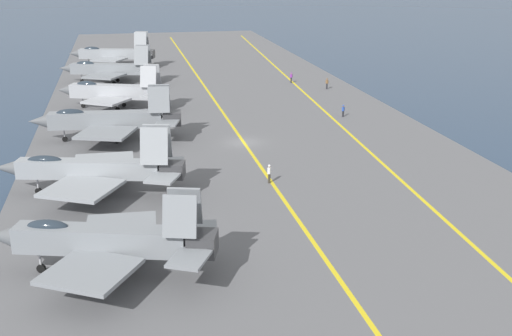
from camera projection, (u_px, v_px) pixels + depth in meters
ground_plane at (244, 146)px, 73.77m from camera, size 2000.00×2000.00×0.00m
carrier_deck at (244, 144)px, 73.71m from camera, size 226.86×47.79×0.40m
deck_stripe_foul_line at (352, 136)px, 76.22m from camera, size 203.87×11.92×0.01m
deck_stripe_centerline at (244, 142)px, 73.64m from camera, size 204.17×0.36×0.01m
parked_jet_third at (105, 240)px, 42.22m from camera, size 12.37×15.64×6.18m
parked_jet_fourth at (94, 169)px, 56.66m from camera, size 13.33×17.08×6.47m
parked_jet_fifth at (109, 120)px, 73.62m from camera, size 13.93×17.38×6.35m
parked_jet_sixth at (114, 92)px, 88.93m from camera, size 12.11×15.91×6.28m
parked_jet_seventh at (110, 69)px, 107.07m from camera, size 12.95×16.75×6.40m
parked_jet_eighth at (113, 54)px, 122.33m from camera, size 11.95×16.59×6.78m
crew_purple_vest at (291, 77)px, 107.79m from camera, size 0.44×0.46×1.77m
crew_brown_vest at (327, 83)px, 102.70m from camera, size 0.46×0.44×1.76m
crew_blue_vest at (343, 110)px, 85.01m from camera, size 0.46×0.44×1.64m
crew_white_vest at (269, 173)px, 60.13m from camera, size 0.46×0.42×1.84m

